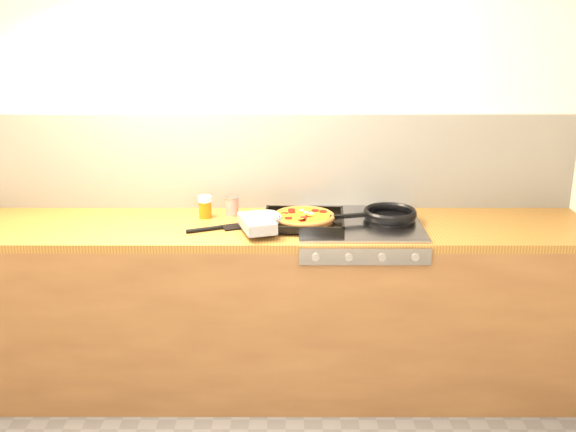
{
  "coord_description": "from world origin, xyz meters",
  "views": [
    {
      "loc": [
        0.1,
        -2.05,
        1.95
      ],
      "look_at": [
        0.1,
        1.08,
        0.95
      ],
      "focal_mm": 42.0,
      "sensor_mm": 36.0,
      "label": 1
    }
  ],
  "objects_px": {
    "pizza_on_tray": "(291,219)",
    "frying_pan": "(389,215)",
    "tomato_can": "(232,207)",
    "juice_glass": "(205,207)"
  },
  "relations": [
    {
      "from": "pizza_on_tray",
      "to": "tomato_can",
      "type": "bearing_deg",
      "value": 148.14
    },
    {
      "from": "frying_pan",
      "to": "juice_glass",
      "type": "distance_m",
      "value": 0.92
    },
    {
      "from": "tomato_can",
      "to": "juice_glass",
      "type": "xyz_separation_m",
      "value": [
        -0.13,
        -0.03,
        0.01
      ]
    },
    {
      "from": "pizza_on_tray",
      "to": "juice_glass",
      "type": "height_order",
      "value": "juice_glass"
    },
    {
      "from": "tomato_can",
      "to": "juice_glass",
      "type": "height_order",
      "value": "juice_glass"
    },
    {
      "from": "pizza_on_tray",
      "to": "tomato_can",
      "type": "distance_m",
      "value": 0.35
    },
    {
      "from": "pizza_on_tray",
      "to": "tomato_can",
      "type": "xyz_separation_m",
      "value": [
        -0.3,
        0.19,
        0.01
      ]
    },
    {
      "from": "pizza_on_tray",
      "to": "frying_pan",
      "type": "xyz_separation_m",
      "value": [
        0.49,
        0.08,
        -0.0
      ]
    },
    {
      "from": "pizza_on_tray",
      "to": "juice_glass",
      "type": "xyz_separation_m",
      "value": [
        -0.43,
        0.15,
        0.02
      ]
    },
    {
      "from": "pizza_on_tray",
      "to": "juice_glass",
      "type": "bearing_deg",
      "value": 160.55
    }
  ]
}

